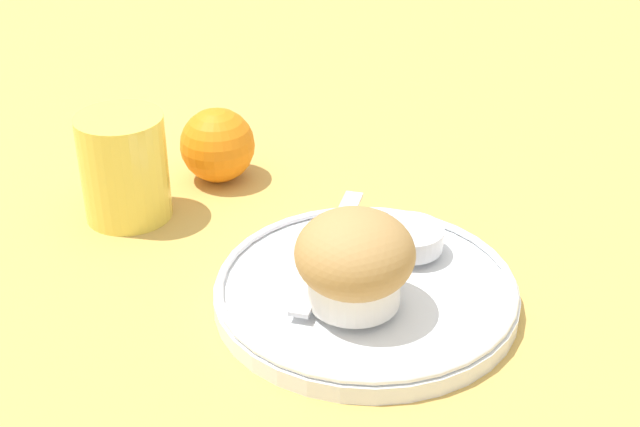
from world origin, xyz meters
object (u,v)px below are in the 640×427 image
(muffin, at_px, (355,261))
(orange_fruit, at_px, (217,145))
(butter_knife, at_px, (329,248))
(juice_glass, at_px, (124,167))

(muffin, distance_m, orange_fruit, 0.26)
(muffin, xyz_separation_m, butter_knife, (0.04, 0.06, -0.03))
(muffin, bearing_deg, butter_knife, 58.60)
(muffin, height_order, juice_glass, juice_glass)
(juice_glass, bearing_deg, muffin, -84.71)
(butter_knife, height_order, orange_fruit, orange_fruit)
(orange_fruit, bearing_deg, butter_knife, -102.31)
(juice_glass, bearing_deg, orange_fruit, -2.03)
(muffin, xyz_separation_m, juice_glass, (-0.02, 0.25, -0.01))
(orange_fruit, bearing_deg, muffin, -107.45)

